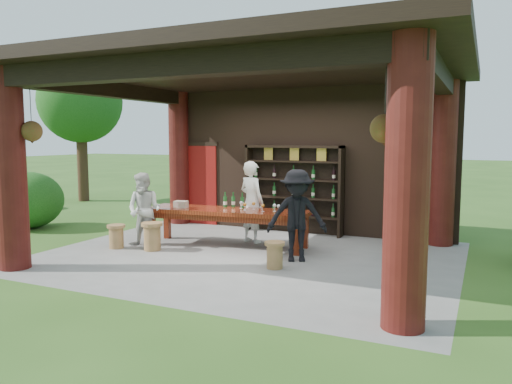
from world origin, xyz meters
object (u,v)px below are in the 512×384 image
at_px(tasting_table, 227,215).
at_px(guest_man, 297,216).
at_px(host, 252,202).
at_px(wine_shelf, 293,189).
at_px(stool_near_right, 275,254).
at_px(stool_near_left, 152,236).
at_px(napkin_basket, 181,204).
at_px(stool_far_left, 116,236).
at_px(guest_woman, 144,210).

distance_m(tasting_table, guest_man, 1.79).
height_order(host, guest_man, host).
xyz_separation_m(wine_shelf, stool_near_right, (0.82, -3.04, -0.77)).
height_order(wine_shelf, host, wine_shelf).
bearing_deg(wine_shelf, guest_man, -68.03).
distance_m(stool_near_right, host, 2.25).
bearing_deg(stool_near_right, tasting_table, 142.17).
height_order(wine_shelf, stool_near_right, wine_shelf).
relative_size(wine_shelf, stool_near_left, 4.21).
relative_size(stool_near_right, host, 0.27).
bearing_deg(napkin_basket, guest_man, -7.51).
bearing_deg(stool_near_left, stool_near_right, -5.42).
distance_m(stool_near_left, guest_man, 2.91).
bearing_deg(tasting_table, wine_shelf, 68.74).
bearing_deg(stool_far_left, wine_shelf, 48.33).
xyz_separation_m(tasting_table, guest_man, (1.69, -0.56, 0.18)).
distance_m(stool_near_left, stool_far_left, 0.77).
bearing_deg(guest_man, tasting_table, 137.54).
distance_m(wine_shelf, stool_near_left, 3.43).
bearing_deg(guest_woman, tasting_table, 18.56).
relative_size(stool_near_left, stool_far_left, 1.16).
bearing_deg(tasting_table, stool_near_right, -37.83).
relative_size(wine_shelf, guest_man, 1.40).
bearing_deg(napkin_basket, guest_woman, -134.93).
distance_m(stool_near_right, guest_woman, 3.09).
relative_size(tasting_table, stool_near_right, 7.46).
bearing_deg(stool_near_left, stool_far_left, -168.73).
bearing_deg(stool_far_left, guest_man, 8.44).
height_order(stool_near_right, guest_man, guest_man).
relative_size(stool_near_right, guest_woman, 0.30).
bearing_deg(stool_near_left, wine_shelf, 56.27).
bearing_deg(guest_woman, wine_shelf, 41.81).
height_order(guest_man, napkin_basket, guest_man).
bearing_deg(napkin_basket, stool_far_left, -136.91).
bearing_deg(stool_near_right, stool_far_left, 178.26).
xyz_separation_m(host, guest_man, (1.41, -1.12, -0.04)).
height_order(stool_near_left, stool_far_left, stool_near_left).
xyz_separation_m(stool_near_left, guest_man, (2.83, 0.38, 0.52)).
relative_size(guest_woman, napkin_basket, 5.71).
distance_m(stool_near_left, guest_woman, 0.60).
relative_size(wine_shelf, stool_near_right, 5.05).
bearing_deg(guest_man, stool_far_left, 164.21).
xyz_separation_m(stool_far_left, napkin_basket, (0.94, 0.88, 0.57)).
xyz_separation_m(stool_near_left, stool_near_right, (2.68, -0.25, -0.05)).
distance_m(tasting_table, napkin_basket, 0.99).
bearing_deg(stool_far_left, stool_near_left, 11.27).
height_order(stool_near_left, stool_near_right, stool_near_left).
xyz_separation_m(tasting_table, stool_far_left, (-1.90, -1.09, -0.38)).
xyz_separation_m(stool_far_left, host, (2.18, 1.65, 0.60)).
bearing_deg(stool_near_right, napkin_basket, 158.42).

